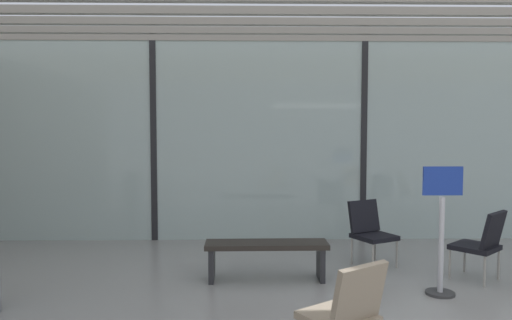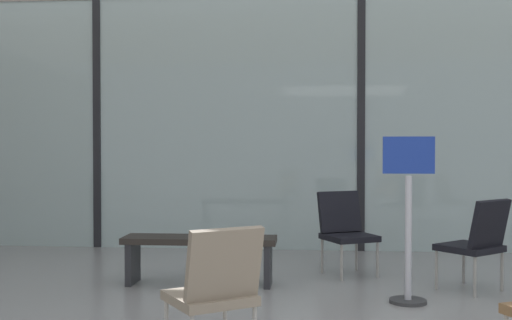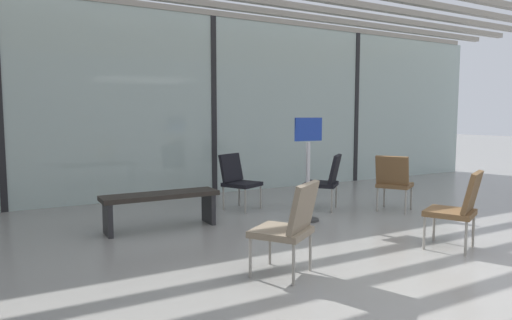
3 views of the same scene
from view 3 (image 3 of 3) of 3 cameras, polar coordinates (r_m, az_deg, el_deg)
The scene contains 12 objects.
ground_plane at distance 4.52m, azimuth 23.06°, elevation -13.63°, with size 60.00×60.00×0.00m, color gray.
glass_curtain_wall at distance 8.51m, azimuth -5.51°, elevation 6.86°, with size 14.00×0.08×3.31m, color #A3B7B2.
window_mullion_1 at distance 8.51m, azimuth -5.51°, elevation 6.86°, with size 0.10×0.12×3.31m, color black.
window_mullion_2 at distance 10.42m, azimuth 12.54°, elevation 6.50°, with size 0.10×0.12×3.31m, color black.
parked_airplane at distance 13.40m, azimuth -22.05°, elevation 7.17°, with size 13.98×3.86×3.86m.
lounge_chair_0 at distance 7.15m, azimuth 17.16°, elevation -2.42°, with size 0.70×0.68×0.87m.
lounge_chair_1 at distance 4.09m, azimuth 4.38°, elevation -7.99°, with size 0.69×0.70×0.87m.
lounge_chair_2 at distance 7.04m, azimuth -2.37°, elevation -2.29°, with size 0.67×0.69×0.87m.
lounge_chair_4 at distance 5.35m, azimuth 24.46°, elevation -5.27°, with size 0.66×0.68×0.87m.
lounge_chair_5 at distance 7.05m, azimuth 9.00°, elevation -2.34°, with size 0.71×0.71×0.87m.
waiting_bench at distance 5.93m, azimuth -12.06°, elevation -5.16°, with size 1.50×0.41×0.47m.
info_sign at distance 6.24m, azimuth 6.64°, elevation -1.63°, with size 0.44×0.32×1.44m.
Camera 3 is at (-3.41, -2.59, 1.45)m, focal length 31.36 mm.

